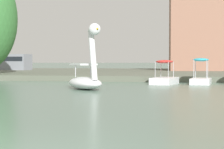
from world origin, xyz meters
TOP-DOWN VIEW (x-y plane):
  - shore_bank_far at (0.00, 34.93)m, footprint 147.94×26.69m
  - swan_boat at (-2.11, 14.18)m, footprint 2.69×2.93m
  - pedal_boat_red at (1.52, 19.35)m, footprint 1.75×2.49m
  - pedal_boat_cyan at (3.68, 19.64)m, footprint 1.41×2.14m
  - parked_van at (-16.16, 37.30)m, footprint 4.74×2.58m

SIDE VIEW (x-z plane):
  - shore_bank_far at x=0.00m, z-range 0.00..0.39m
  - pedal_boat_red at x=1.52m, z-range -0.29..1.17m
  - pedal_boat_cyan at x=3.68m, z-range -0.34..1.24m
  - swan_boat at x=-2.11m, z-range -0.93..2.25m
  - parked_van at x=-16.16m, z-range 0.46..2.22m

